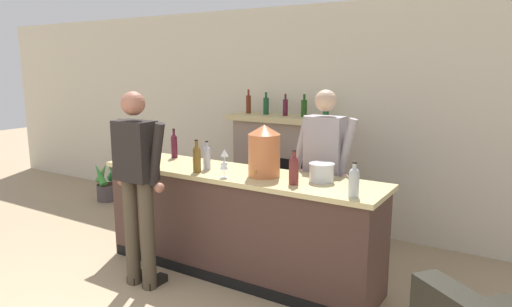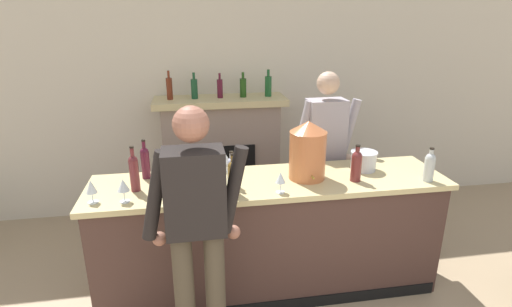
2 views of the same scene
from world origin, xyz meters
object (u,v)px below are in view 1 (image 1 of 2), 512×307
Objects in this scene: person_bartender at (324,171)px; potted_plant_corner at (108,183)px; wine_bottle_merlot_tall at (174,145)px; wine_bottle_burgundy_dark at (354,181)px; copper_dispenser at (264,150)px; wine_bottle_cabernet_heavy at (207,157)px; ice_bucket_steel at (322,172)px; wine_glass_back_row at (224,165)px; wine_glass_front_right at (125,150)px; person_customer at (137,181)px; wine_glass_front_left at (138,152)px; fireplace_stone at (285,170)px; wine_bottle_port_short at (197,158)px; wine_bottle_riesling_slim at (294,169)px; wine_glass_mid_counter at (224,153)px; wine_bottle_rose_blush at (155,147)px.

potted_plant_corner is at bearing 173.00° from person_bartender.
wine_bottle_burgundy_dark is at bearing -11.13° from wine_bottle_merlot_tall.
copper_dispenser is 1.68× the size of wine_bottle_cabernet_heavy.
wine_glass_back_row is at bearing -157.05° from ice_bucket_steel.
wine_glass_front_right reaches higher than ice_bucket_steel.
potted_plant_corner is 4.01× the size of wine_glass_front_right.
person_bartender is at bearing 45.35° from person_customer.
person_bartender is 1.67m from wine_bottle_merlot_tall.
wine_glass_front_left reaches higher than potted_plant_corner.
copper_dispenser is (0.90, 0.70, 0.26)m from person_customer.
copper_dispenser reaches higher than ice_bucket_steel.
potted_plant_corner is at bearing -170.94° from fireplace_stone.
wine_bottle_riesling_slim is at bearing 4.74° from wine_bottle_port_short.
person_customer is at bearing -44.69° from wine_glass_front_left.
wine_bottle_merlot_tall is at bearing -167.85° from person_bartender.
wine_glass_back_row is (1.01, -0.46, -0.03)m from wine_bottle_merlot_tall.
wine_glass_mid_counter is (0.65, 0.04, -0.04)m from wine_bottle_merlot_tall.
wine_bottle_riesling_slim is (0.37, -0.12, -0.10)m from copper_dispenser.
potted_plant_corner is at bearing 164.39° from wine_glass_mid_counter.
wine_bottle_port_short is 1.81× the size of wine_glass_front_left.
wine_bottle_burgundy_dark is at bearing -37.76° from ice_bucket_steel.
potted_plant_corner is 2.42m from wine_bottle_merlot_tall.
person_bartender reaches higher than wine_bottle_rose_blush.
wine_bottle_port_short is (0.28, 0.49, 0.16)m from person_customer.
wine_bottle_rose_blush is at bearing 177.43° from wine_bottle_cabernet_heavy.
wine_bottle_burgundy_dark is at bearing -16.87° from wine_glass_mid_counter.
wine_bottle_rose_blush reaches higher than ice_bucket_steel.
potted_plant_corner is 3.06× the size of ice_bucket_steel.
wine_glass_front_right is at bearing -155.88° from wine_glass_mid_counter.
wine_bottle_riesling_slim is 1.68m from wine_bottle_merlot_tall.
wine_bottle_rose_blush is (-1.34, -0.03, -0.08)m from copper_dispenser.
wine_bottle_merlot_tall is 2.14× the size of wine_glass_mid_counter.
wine_bottle_cabernet_heavy is (-0.04, -1.53, 0.43)m from fireplace_stone.
wine_bottle_riesling_slim is 1.97× the size of wine_glass_mid_counter.
wine_bottle_burgundy_dark is (1.84, 0.48, 0.15)m from person_customer.
person_bartender is at bearing -7.00° from potted_plant_corner.
wine_glass_front_left is at bearing -171.24° from copper_dispenser.
wine_glass_front_left is at bearing -116.03° from fireplace_stone.
wine_bottle_cabernet_heavy is 0.31m from wine_glass_mid_counter.
copper_dispenser is at bearing 1.10° from wine_bottle_rose_blush.
wine_bottle_riesling_slim is at bearing -88.13° from person_bartender.
wine_glass_mid_counter is at bearing 21.45° from wine_bottle_rose_blush.
fireplace_stone is 2.30m from wine_bottle_burgundy_dark.
wine_bottle_riesling_slim is 1.75× the size of wine_glass_front_right.
person_customer is at bearing -98.74° from fireplace_stone.
person_bartender is 1.79m from wine_bottle_rose_blush.
wine_bottle_merlot_tall is (-0.71, -1.26, 0.45)m from fireplace_stone.
wine_bottle_burgundy_dark is 0.98× the size of wine_bottle_cabernet_heavy.
person_bartender is 5.13× the size of wine_bottle_rose_blush.
wine_glass_front_right is (-1.00, -0.13, -0.01)m from wine_bottle_cabernet_heavy.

